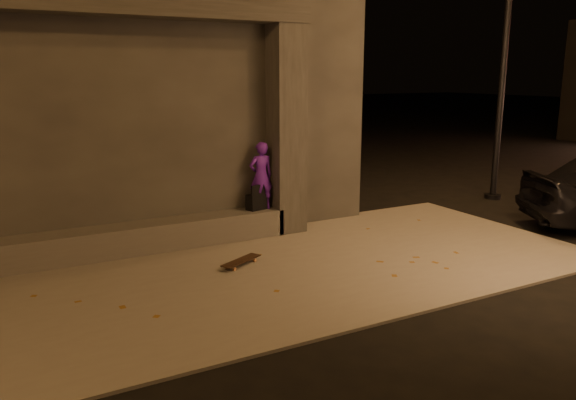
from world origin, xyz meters
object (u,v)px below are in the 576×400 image
column (286,131)px  skateboard (241,261)px  backpack (256,201)px  skateboarder (261,176)px

column → skateboard: size_ratio=4.91×
column → backpack: column is taller
backpack → skateboarder: bearing=-13.4°
skateboarder → backpack: (-0.10, -0.00, -0.44)m
skateboarder → skateboard: 1.98m
backpack → skateboard: backpack is taller
column → backpack: size_ratio=7.87×
backpack → skateboard: bearing=-136.6°
skateboarder → column: bearing=-177.4°
column → skateboarder: 0.91m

